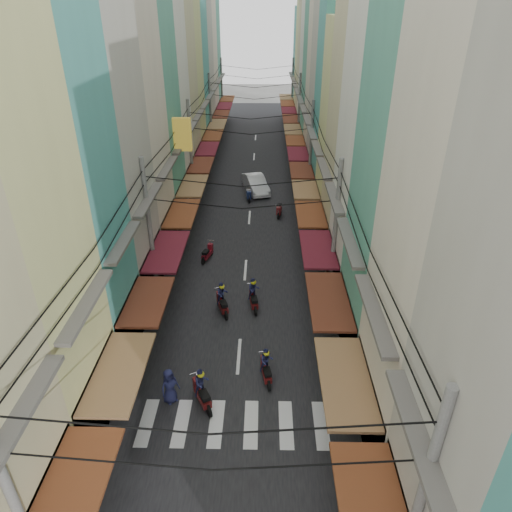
# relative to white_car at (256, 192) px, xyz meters

# --- Properties ---
(ground) EXTENTS (160.00, 160.00, 0.00)m
(ground) POSITION_rel_white_car_xyz_m (-0.39, -19.62, 0.00)
(ground) COLOR #62615D
(ground) RESTS_ON ground
(road) EXTENTS (10.00, 80.00, 0.02)m
(road) POSITION_rel_white_car_xyz_m (-0.39, 0.38, 0.01)
(road) COLOR black
(road) RESTS_ON ground
(sidewalk_left) EXTENTS (3.00, 80.00, 0.06)m
(sidewalk_left) POSITION_rel_white_car_xyz_m (-6.89, 0.38, 0.03)
(sidewalk_left) COLOR gray
(sidewalk_left) RESTS_ON ground
(sidewalk_right) EXTENTS (3.00, 80.00, 0.06)m
(sidewalk_right) POSITION_rel_white_car_xyz_m (6.11, 0.38, 0.03)
(sidewalk_right) COLOR gray
(sidewalk_right) RESTS_ON ground
(crosswalk) EXTENTS (7.55, 2.40, 0.01)m
(crosswalk) POSITION_rel_white_car_xyz_m (-0.39, -25.62, 0.03)
(crosswalk) COLOR silver
(crosswalk) RESTS_ON ground
(building_row_left) EXTENTS (7.80, 67.67, 23.70)m
(building_row_left) POSITION_rel_white_car_xyz_m (-8.31, -3.06, 9.78)
(building_row_left) COLOR silver
(building_row_left) RESTS_ON ground
(building_row_right) EXTENTS (7.80, 68.98, 22.59)m
(building_row_right) POSITION_rel_white_car_xyz_m (7.53, -3.17, 9.41)
(building_row_right) COLOR teal
(building_row_right) RESTS_ON ground
(utility_poles) EXTENTS (10.20, 66.13, 8.20)m
(utility_poles) POSITION_rel_white_car_xyz_m (-0.39, -4.61, 6.59)
(utility_poles) COLOR slate
(utility_poles) RESTS_ON ground
(white_car) EXTENTS (5.48, 3.35, 1.81)m
(white_car) POSITION_rel_white_car_xyz_m (0.00, 0.00, 0.00)
(white_car) COLOR white
(white_car) RESTS_ON ground
(bicycle) EXTENTS (1.78, 0.84, 1.18)m
(bicycle) POSITION_rel_white_car_xyz_m (7.11, -21.30, 0.00)
(bicycle) COLOR black
(bicycle) RESTS_ON ground
(moving_scooters) EXTENTS (5.21, 24.55, 1.89)m
(moving_scooters) POSITION_rel_white_car_xyz_m (-0.55, -16.96, 0.54)
(moving_scooters) COLOR black
(moving_scooters) RESTS_ON ground
(parked_scooters) EXTENTS (13.21, 11.78, 0.98)m
(parked_scooters) POSITION_rel_white_car_xyz_m (3.33, -23.28, 0.47)
(parked_scooters) COLOR black
(parked_scooters) RESTS_ON ground
(pedestrians) EXTENTS (11.09, 24.22, 2.21)m
(pedestrians) POSITION_rel_white_car_xyz_m (-4.11, -18.55, 1.05)
(pedestrians) COLOR #28202B
(pedestrians) RESTS_ON ground
(market_umbrella) EXTENTS (2.16, 2.16, 2.28)m
(market_umbrella) POSITION_rel_white_car_xyz_m (6.81, -27.21, 2.00)
(market_umbrella) COLOR #B2B2B7
(market_umbrella) RESTS_ON ground
(traffic_sign) EXTENTS (0.10, 0.58, 2.65)m
(traffic_sign) POSITION_rel_white_car_xyz_m (4.44, -25.54, 1.90)
(traffic_sign) COLOR slate
(traffic_sign) RESTS_ON ground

